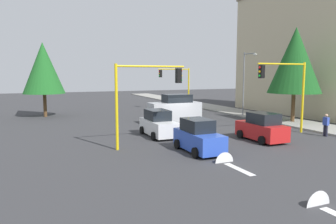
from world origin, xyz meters
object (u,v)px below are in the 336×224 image
(traffic_signal_near_left, at_px, (286,83))
(car_red, at_px, (262,128))
(traffic_signal_near_right, at_px, (146,88))
(tree_opposite_side, at_px, (43,68))
(car_blue, at_px, (198,137))
(pedestrian_crossing, at_px, (326,124))
(delivery_van_silver, at_px, (175,110))
(car_white, at_px, (158,124))
(traffic_signal_far_left, at_px, (176,80))
(car_green, at_px, (177,107))
(street_lamp_curbside, at_px, (246,77))
(tree_roadside_near, at_px, (295,60))

(traffic_signal_near_left, distance_m, car_red, 4.59)
(traffic_signal_near_right, height_order, car_red, traffic_signal_near_right)
(tree_opposite_side, bearing_deg, car_blue, 21.15)
(pedestrian_crossing, bearing_deg, traffic_signal_near_right, -98.21)
(delivery_van_silver, bearing_deg, car_white, -36.25)
(tree_opposite_side, bearing_deg, traffic_signal_far_left, 96.85)
(traffic_signal_far_left, bearing_deg, pedestrian_crossing, 5.81)
(car_green, bearing_deg, car_blue, -20.47)
(delivery_van_silver, bearing_deg, car_blue, -16.87)
(traffic_signal_near_left, distance_m, pedestrian_crossing, 4.22)
(car_blue, height_order, pedestrian_crossing, car_blue)
(delivery_van_silver, bearing_deg, car_green, 153.56)
(car_white, bearing_deg, traffic_signal_near_left, 71.48)
(car_white, bearing_deg, street_lamp_curbside, 117.00)
(tree_opposite_side, distance_m, car_blue, 22.26)
(traffic_signal_near_left, height_order, car_green, traffic_signal_near_left)
(delivery_van_silver, xyz_separation_m, car_blue, (10.35, -3.14, -0.39))
(delivery_van_silver, xyz_separation_m, car_green, (-5.86, 2.92, -0.38))
(tree_opposite_side, relative_size, car_blue, 2.08)
(car_blue, bearing_deg, traffic_signal_far_left, 158.55)
(street_lamp_curbside, relative_size, car_red, 1.82)
(car_red, bearing_deg, street_lamp_curbside, 148.32)
(car_white, bearing_deg, pedestrian_crossing, 66.23)
(traffic_signal_near_left, distance_m, traffic_signal_near_right, 11.31)
(traffic_signal_near_left, relative_size, traffic_signal_near_right, 1.05)
(car_green, distance_m, car_red, 15.15)
(pedestrian_crossing, bearing_deg, car_green, -162.58)
(tree_roadside_near, relative_size, car_red, 2.34)
(delivery_van_silver, bearing_deg, traffic_signal_near_right, -35.21)
(traffic_signal_near_left, bearing_deg, car_green, -168.79)
(tree_roadside_near, distance_m, car_green, 13.41)
(tree_opposite_side, height_order, pedestrian_crossing, tree_opposite_side)
(tree_roadside_near, bearing_deg, car_blue, -65.00)
(traffic_signal_near_left, bearing_deg, car_red, -68.17)
(car_white, xyz_separation_m, pedestrian_crossing, (5.05, 11.47, 0.01))
(traffic_signal_near_left, xyz_separation_m, car_blue, (2.35, -8.80, -3.04))
(car_white, bearing_deg, traffic_signal_far_left, 151.34)
(car_white, height_order, car_blue, same)
(traffic_signal_near_left, relative_size, street_lamp_curbside, 0.79)
(delivery_van_silver, distance_m, car_green, 6.56)
(car_red, bearing_deg, tree_opposite_side, -145.04)
(delivery_van_silver, height_order, car_red, delivery_van_silver)
(pedestrian_crossing, bearing_deg, traffic_signal_near_left, -131.40)
(pedestrian_crossing, bearing_deg, car_white, -113.77)
(delivery_van_silver, bearing_deg, street_lamp_curbside, 99.94)
(car_green, xyz_separation_m, pedestrian_crossing, (15.82, 4.96, 0.01))
(traffic_signal_near_right, height_order, tree_roadside_near, tree_roadside_near)
(traffic_signal_near_right, height_order, delivery_van_silver, traffic_signal_near_right)
(tree_roadside_near, relative_size, delivery_van_silver, 1.87)
(car_white, bearing_deg, delivery_van_silver, 143.75)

